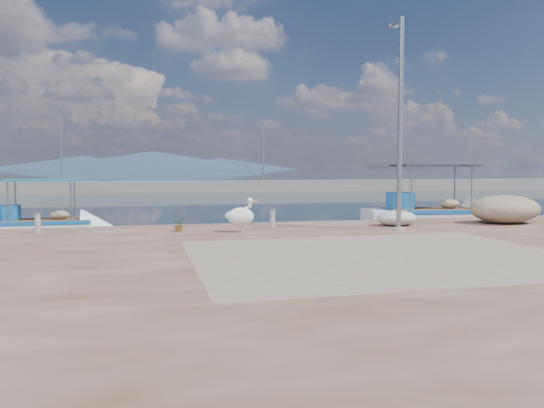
{
  "coord_description": "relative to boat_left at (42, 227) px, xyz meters",
  "views": [
    {
      "loc": [
        -4.54,
        -14.55,
        2.62
      ],
      "look_at": [
        0.0,
        3.8,
        1.3
      ],
      "focal_mm": 35.0,
      "sensor_mm": 36.0,
      "label": 1
    }
  ],
  "objects": [
    {
      "name": "ground",
      "position": [
        8.43,
        -8.22,
        -0.19
      ],
      "size": [
        1400.0,
        1400.0,
        0.0
      ],
      "primitive_type": "plane",
      "color": "#162635",
      "rests_on": "ground"
    },
    {
      "name": "quay",
      "position": [
        8.43,
        -14.22,
        0.06
      ],
      "size": [
        44.0,
        22.0,
        0.5
      ],
      "primitive_type": "cube",
      "color": "#4A2F20",
      "rests_on": "ground"
    },
    {
      "name": "quay_patch",
      "position": [
        9.43,
        -11.22,
        0.31
      ],
      "size": [
        9.0,
        7.0,
        0.01
      ],
      "primitive_type": "cube",
      "color": "gray",
      "rests_on": "quay"
    },
    {
      "name": "breakwater",
      "position": [
        8.43,
        31.78,
        0.41
      ],
      "size": [
        120.0,
        2.2,
        7.5
      ],
      "color": "gray",
      "rests_on": "ground"
    },
    {
      "name": "mountains",
      "position": [
        12.83,
        641.78,
        9.31
      ],
      "size": [
        370.0,
        280.0,
        22.0
      ],
      "color": "#28384C",
      "rests_on": "ground"
    },
    {
      "name": "boat_left",
      "position": [
        0.0,
        0.0,
        0.0
      ],
      "size": [
        5.19,
        1.78,
        2.49
      ],
      "rotation": [
        0.0,
        0.0,
        0.01
      ],
      "color": "white",
      "rests_on": "ground"
    },
    {
      "name": "boat_right",
      "position": [
        17.26,
        -0.35,
        0.06
      ],
      "size": [
        6.83,
        2.86,
        3.2
      ],
      "rotation": [
        0.0,
        0.0,
        -0.1
      ],
      "color": "white",
      "rests_on": "ground"
    },
    {
      "name": "pelican",
      "position": [
        7.04,
        -5.88,
        0.83
      ],
      "size": [
        1.18,
        0.74,
        1.12
      ],
      "rotation": [
        0.0,
        0.0,
        -0.28
      ],
      "color": "tan",
      "rests_on": "quay"
    },
    {
      "name": "lamp_post",
      "position": [
        12.23,
        -6.68,
        3.6
      ],
      "size": [
        0.44,
        0.96,
        7.0
      ],
      "color": "gray",
      "rests_on": "quay"
    },
    {
      "name": "bollard_near",
      "position": [
        8.39,
        -4.68,
        0.67
      ],
      "size": [
        0.22,
        0.22,
        0.68
      ],
      "color": "gray",
      "rests_on": "quay"
    },
    {
      "name": "bollard_far",
      "position": [
        0.66,
        -4.59,
        0.68
      ],
      "size": [
        0.23,
        0.23,
        0.7
      ],
      "color": "gray",
      "rests_on": "quay"
    },
    {
      "name": "potted_plant",
      "position": [
        5.09,
        -5.21,
        0.54
      ],
      "size": [
        0.49,
        0.44,
        0.46
      ],
      "primitive_type": "imported",
      "rotation": [
        0.0,
        0.0,
        -0.22
      ],
      "color": "#33722D",
      "rests_on": "quay"
    },
    {
      "name": "net_pile_d",
      "position": [
        12.86,
        -5.32,
        0.58
      ],
      "size": [
        1.48,
        1.11,
        0.55
      ],
      "primitive_type": "ellipsoid",
      "color": "beige",
      "rests_on": "quay"
    },
    {
      "name": "net_pile_c",
      "position": [
        17.2,
        -5.58,
        0.84
      ],
      "size": [
        2.73,
        1.95,
        1.07
      ],
      "primitive_type": "ellipsoid",
      "color": "tan",
      "rests_on": "quay"
    }
  ]
}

